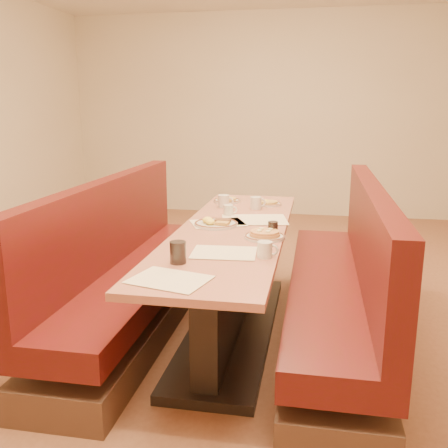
% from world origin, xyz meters
% --- Properties ---
extents(ground, '(8.00, 8.00, 0.00)m').
position_xyz_m(ground, '(0.00, 0.00, 0.00)').
color(ground, '#9E6647').
rests_on(ground, ground).
extents(room_envelope, '(6.04, 8.04, 2.82)m').
position_xyz_m(room_envelope, '(0.00, 0.00, 1.93)').
color(room_envelope, beige).
rests_on(room_envelope, ground).
extents(diner_table, '(0.70, 2.50, 0.75)m').
position_xyz_m(diner_table, '(0.00, 0.00, 0.37)').
color(diner_table, black).
rests_on(diner_table, ground).
extents(booth_left, '(0.55, 2.50, 1.05)m').
position_xyz_m(booth_left, '(-0.73, 0.00, 0.36)').
color(booth_left, '#4C3326').
rests_on(booth_left, ground).
extents(booth_right, '(0.55, 2.50, 1.05)m').
position_xyz_m(booth_right, '(0.73, 0.00, 0.36)').
color(booth_right, '#4C3326').
rests_on(booth_right, ground).
extents(placemat_near_left, '(0.41, 0.35, 0.00)m').
position_xyz_m(placemat_near_left, '(-0.12, -1.04, 0.75)').
color(placemat_near_left, '#F5E1C0').
rests_on(placemat_near_left, diner_table).
extents(placemat_near_right, '(0.37, 0.29, 0.00)m').
position_xyz_m(placemat_near_right, '(0.05, -0.56, 0.75)').
color(placemat_near_right, '#F5E1C0').
rests_on(placemat_near_right, diner_table).
extents(placemat_far_left, '(0.44, 0.39, 0.00)m').
position_xyz_m(placemat_far_left, '(-0.12, 0.12, 0.75)').
color(placemat_far_left, '#F5E1C0').
rests_on(placemat_far_left, diner_table).
extents(placemat_far_right, '(0.51, 0.42, 0.00)m').
position_xyz_m(placemat_far_right, '(0.11, 0.28, 0.75)').
color(placemat_far_right, '#F5E1C0').
rests_on(placemat_far_right, diner_table).
extents(pancake_plate, '(0.25, 0.25, 0.06)m').
position_xyz_m(pancake_plate, '(0.24, -0.20, 0.77)').
color(pancake_plate, beige).
rests_on(pancake_plate, diner_table).
extents(eggs_plate, '(0.30, 0.30, 0.06)m').
position_xyz_m(eggs_plate, '(-0.13, 0.06, 0.77)').
color(eggs_plate, beige).
rests_on(eggs_plate, diner_table).
extents(extra_plate_mid, '(0.21, 0.21, 0.04)m').
position_xyz_m(extra_plate_mid, '(0.16, 0.85, 0.76)').
color(extra_plate_mid, beige).
rests_on(extra_plate_mid, diner_table).
extents(extra_plate_far, '(0.23, 0.23, 0.05)m').
position_xyz_m(extra_plate_far, '(-0.20, 0.91, 0.77)').
color(extra_plate_far, beige).
rests_on(extra_plate_far, diner_table).
extents(coffee_mug_a, '(0.12, 0.08, 0.09)m').
position_xyz_m(coffee_mug_a, '(0.28, -0.60, 0.80)').
color(coffee_mug_a, beige).
rests_on(coffee_mug_a, diner_table).
extents(coffee_mug_b, '(0.10, 0.07, 0.08)m').
position_xyz_m(coffee_mug_b, '(-0.09, 0.40, 0.79)').
color(coffee_mug_b, beige).
rests_on(coffee_mug_b, diner_table).
extents(coffee_mug_c, '(0.12, 0.09, 0.10)m').
position_xyz_m(coffee_mug_c, '(0.08, 0.67, 0.80)').
color(coffee_mug_c, beige).
rests_on(coffee_mug_c, diner_table).
extents(coffee_mug_d, '(0.13, 0.09, 0.10)m').
position_xyz_m(coffee_mug_d, '(-0.18, 0.70, 0.80)').
color(coffee_mug_d, beige).
rests_on(coffee_mug_d, diner_table).
extents(soda_tumbler_near, '(0.08, 0.08, 0.12)m').
position_xyz_m(soda_tumbler_near, '(-0.15, -0.78, 0.81)').
color(soda_tumbler_near, black).
rests_on(soda_tumbler_near, diner_table).
extents(soda_tumbler_mid, '(0.06, 0.06, 0.09)m').
position_xyz_m(soda_tumbler_mid, '(0.28, -0.12, 0.79)').
color(soda_tumbler_mid, black).
rests_on(soda_tumbler_mid, diner_table).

